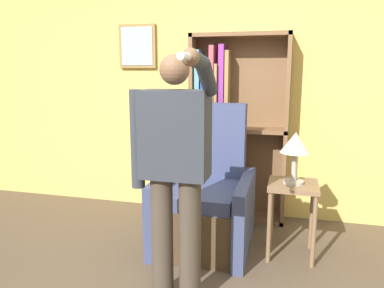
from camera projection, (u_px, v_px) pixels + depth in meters
wall_back at (237, 88)px, 4.02m from camera, size 8.00×0.11×2.80m
bookcase at (226, 131)px, 3.97m from camera, size 1.01×0.28×1.95m
armchair at (206, 203)px, 3.43m from camera, size 0.83×0.90×1.28m
person_standing at (174, 166)px, 2.44m from camera, size 0.59×0.78×1.69m
side_table at (292, 198)px, 3.17m from camera, size 0.41×0.41×0.65m
table_lamp at (295, 146)px, 3.09m from camera, size 0.25×0.25×0.43m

